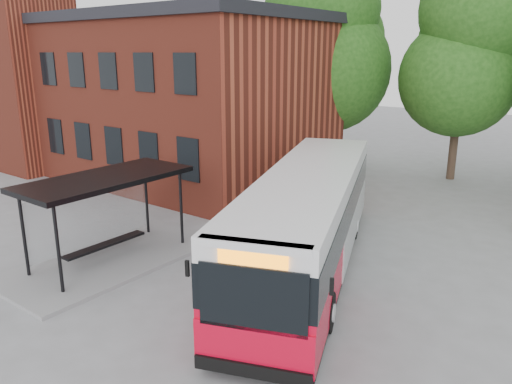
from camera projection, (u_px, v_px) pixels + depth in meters
The scene contains 7 objects.
ground at pixel (237, 287), 14.55m from camera, with size 100.00×100.00×0.00m, color slate.
station_building at pixel (158, 96), 27.86m from camera, with size 18.40×10.40×8.50m, color maroon, non-canonical shape.
clock_tower at pixel (22, 4), 26.96m from camera, with size 5.20×5.20×18.20m, color maroon, non-canonical shape.
bus_shelter at pixel (109, 219), 16.00m from camera, with size 3.60×7.00×2.90m, color black, non-canonical shape.
tree_0 at pixel (331, 72), 28.82m from camera, with size 7.92×7.92×11.00m, color #1B4412, non-canonical shape.
tree_1 at pixel (461, 81), 25.59m from camera, with size 7.92×7.92×10.40m, color #1B4412, non-canonical shape.
city_bus at pixel (309, 221), 15.46m from camera, with size 2.63×12.35×3.14m, color red, non-canonical shape.
Camera 1 is at (8.44, -10.22, 6.63)m, focal length 35.00 mm.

